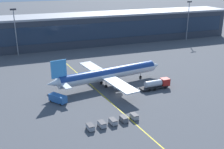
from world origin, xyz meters
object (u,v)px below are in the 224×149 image
Objects in this scene: fuel_tanker at (157,84)px; lavatory_truck at (58,98)px; main_airliner at (108,74)px; baggage_cart_1 at (102,124)px; baggage_cart_2 at (113,122)px; baggage_cart_3 at (124,119)px; baggage_cart_0 at (90,127)px; baggage_cart_4 at (134,116)px.

fuel_tanker reaches higher than lavatory_truck.
main_airliner reaches higher than fuel_tanker.
baggage_cart_1 is at bearing -145.45° from fuel_tanker.
baggage_cart_2 is at bearing -142.34° from fuel_tanker.
fuel_tanker is at bearing -32.31° from main_airliner.
fuel_tanker is at bearing 34.55° from baggage_cart_1.
main_airliner is at bearing 78.93° from baggage_cart_3.
baggage_cart_0 is at bearing -174.31° from baggage_cart_3.
baggage_cart_4 is at bearing -134.00° from fuel_tanker.
fuel_tanker is 3.91× the size of baggage_cart_3.
baggage_cart_0 and baggage_cart_4 have the same top height.
baggage_cart_0 is (-28.95, -18.06, -0.96)m from fuel_tanker.
fuel_tanker is 28.54m from baggage_cart_2.
baggage_cart_3 is (9.55, 0.95, 0.00)m from baggage_cart_0.
lavatory_truck is 19.38m from baggage_cart_0.
baggage_cart_4 is (12.74, 1.27, 0.00)m from baggage_cart_0.
fuel_tanker is at bearing 46.00° from baggage_cart_4.
baggage_cart_2 is at bearing -58.75° from lavatory_truck.
baggage_cart_2 is (6.37, 0.63, 0.00)m from baggage_cart_0.
baggage_cart_4 is (6.37, 0.63, 0.00)m from baggage_cart_2.
main_airliner is 15.94× the size of baggage_cart_2.
fuel_tanker is 34.14m from baggage_cart_0.
baggage_cart_1 is at bearing 5.69° from baggage_cart_0.
baggage_cart_0 is 9.60m from baggage_cart_3.
baggage_cart_1 is at bearing -113.21° from main_airliner.
fuel_tanker is 3.91× the size of baggage_cart_4.
lavatory_truck reaches higher than baggage_cart_4.
baggage_cart_3 is at bearing -101.07° from main_airliner.
lavatory_truck is 2.17× the size of baggage_cart_1.
fuel_tanker is 3.91× the size of baggage_cart_2.
baggage_cart_1 is 1.00× the size of baggage_cart_3.
baggage_cart_4 is at bearing -94.27° from main_airliner.
fuel_tanker is at bearing 31.96° from baggage_cart_0.
lavatory_truck is (-19.32, -8.30, -2.76)m from main_airliner.
baggage_cart_2 is at bearing -174.31° from baggage_cart_4.
baggage_cart_1 is 6.40m from baggage_cart_3.
main_airliner is 15.94× the size of baggage_cart_1.
main_airliner is at bearing 23.23° from lavatory_truck.
baggage_cart_2 is at bearing -107.41° from main_airliner.
baggage_cart_0 is (-14.67, -27.10, -3.40)m from main_airliner.
baggage_cart_0 and baggage_cart_3 have the same top height.
fuel_tanker is at bearing 37.66° from baggage_cart_2.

